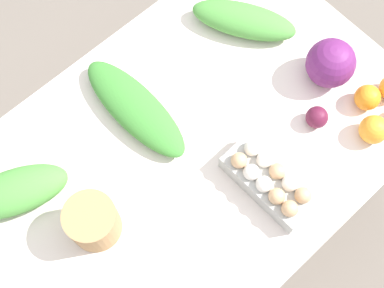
{
  "coord_description": "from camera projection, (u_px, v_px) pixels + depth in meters",
  "views": [
    {
      "loc": [
        -0.36,
        -0.4,
        2.12
      ],
      "look_at": [
        0.0,
        0.0,
        0.75
      ],
      "focal_mm": 50.0,
      "sensor_mm": 36.0,
      "label": 1
    }
  ],
  "objects": [
    {
      "name": "ground_plane",
      "position": [
        192.0,
        211.0,
        2.17
      ],
      "size": [
        8.0,
        8.0,
        0.0
      ],
      "primitive_type": "plane",
      "color": "#70665B"
    },
    {
      "name": "dining_table",
      "position": [
        192.0,
        159.0,
        1.59
      ],
      "size": [
        1.28,
        0.87,
        0.73
      ],
      "color": "silver",
      "rests_on": "ground_plane"
    },
    {
      "name": "cabbage_purple",
      "position": [
        331.0,
        63.0,
        1.51
      ],
      "size": [
        0.14,
        0.14,
        0.14
      ],
      "primitive_type": "sphere",
      "color": "#6B2366",
      "rests_on": "dining_table"
    },
    {
      "name": "egg_carton",
      "position": [
        269.0,
        181.0,
        1.41
      ],
      "size": [
        0.12,
        0.27,
        0.09
      ],
      "rotation": [
        0.0,
        0.0,
        4.74
      ],
      "color": "#A8A8A3",
      "rests_on": "dining_table"
    },
    {
      "name": "paper_bag",
      "position": [
        93.0,
        221.0,
        1.35
      ],
      "size": [
        0.13,
        0.13,
        0.13
      ],
      "primitive_type": "cylinder",
      "color": "#A87F51",
      "rests_on": "dining_table"
    },
    {
      "name": "greens_bunch_dandelion",
      "position": [
        135.0,
        108.0,
        1.5
      ],
      "size": [
        0.13,
        0.39,
        0.07
      ],
      "primitive_type": "ellipsoid",
      "rotation": [
        0.0,
        0.0,
        1.58
      ],
      "color": "#3D8433",
      "rests_on": "dining_table"
    },
    {
      "name": "greens_bunch_scallion",
      "position": [
        15.0,
        192.0,
        1.4
      ],
      "size": [
        0.31,
        0.23,
        0.09
      ],
      "primitive_type": "ellipsoid",
      "rotation": [
        0.0,
        0.0,
        2.74
      ],
      "color": "#4C933D",
      "rests_on": "dining_table"
    },
    {
      "name": "greens_bunch_beet_tops",
      "position": [
        244.0,
        20.0,
        1.6
      ],
      "size": [
        0.26,
        0.33,
        0.08
      ],
      "primitive_type": "ellipsoid",
      "rotation": [
        0.0,
        0.0,
        5.26
      ],
      "color": "#4C933D",
      "rests_on": "dining_table"
    },
    {
      "name": "beet_root",
      "position": [
        317.0,
        117.0,
        1.5
      ],
      "size": [
        0.06,
        0.06,
        0.06
      ],
      "primitive_type": "sphere",
      "color": "#5B1933",
      "rests_on": "dining_table"
    },
    {
      "name": "orange_2",
      "position": [
        374.0,
        130.0,
        1.47
      ],
      "size": [
        0.08,
        0.08,
        0.08
      ],
      "primitive_type": "sphere",
      "color": "orange",
      "rests_on": "dining_table"
    },
    {
      "name": "orange_3",
      "position": [
        367.0,
        97.0,
        1.51
      ],
      "size": [
        0.07,
        0.07,
        0.07
      ],
      "primitive_type": "sphere",
      "color": "orange",
      "rests_on": "dining_table"
    }
  ]
}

